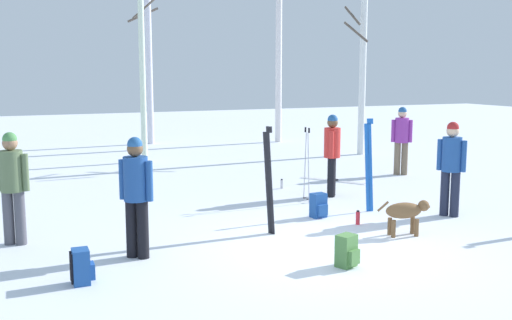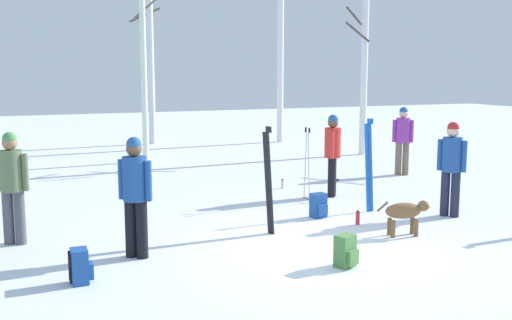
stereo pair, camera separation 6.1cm
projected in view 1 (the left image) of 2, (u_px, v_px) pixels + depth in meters
ground_plane at (326, 248)px, 9.03m from camera, size 60.00×60.00×0.00m
person_0 at (12, 181)px, 9.07m from camera, size 0.48×0.34×1.72m
person_1 at (402, 136)px, 15.21m from camera, size 0.45×0.34×1.72m
person_2 at (332, 150)px, 12.60m from camera, size 0.34×0.44×1.72m
person_3 at (451, 163)px, 10.86m from camera, size 0.34×0.44×1.72m
person_4 at (136, 189)px, 8.43m from camera, size 0.41×0.38×1.72m
dog at (406, 212)px, 9.65m from camera, size 0.88×0.35×0.57m
ski_pair_planted_0 at (269, 181)px, 9.72m from camera, size 0.12×0.24×1.74m
ski_pair_planted_1 at (369, 166)px, 11.24m from camera, size 0.22×0.06×1.75m
ski_pair_lying_0 at (333, 181)px, 14.47m from camera, size 1.09×1.48×0.05m
ski_poles_0 at (307, 163)px, 12.05m from camera, size 0.07×0.25×1.50m
backpack_0 at (347, 251)px, 8.14m from camera, size 0.32×0.34×0.44m
backpack_1 at (82, 267)px, 7.49m from camera, size 0.29×0.26×0.44m
backpack_2 at (319, 206)px, 10.87m from camera, size 0.28×0.31×0.44m
water_bottle_0 at (282, 184)px, 13.54m from camera, size 0.06×0.06×0.22m
water_bottle_1 at (358, 218)px, 10.38m from camera, size 0.07×0.07×0.25m
birch_tree_2 at (142, 65)px, 17.08m from camera, size 1.27×1.16×5.28m
birch_tree_3 at (148, 31)px, 21.21m from camera, size 1.42×1.00×7.73m
birch_tree_4 at (279, 37)px, 21.82m from camera, size 1.19×1.18×7.37m
birch_tree_5 at (363, 50)px, 18.59m from camera, size 1.14×1.12×6.27m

